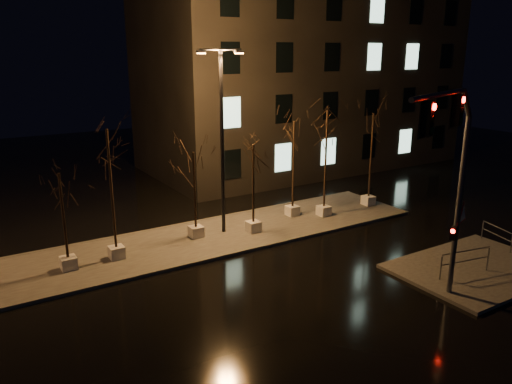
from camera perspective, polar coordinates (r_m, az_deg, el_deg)
ground at (r=21.17m, az=3.85°, el=-10.00°), size 90.00×90.00×0.00m
median at (r=25.84m, az=-3.96°, el=-4.92°), size 22.00×5.00×0.15m
sidewalk_corner at (r=24.01m, az=23.85°, el=-7.98°), size 7.00×5.00×0.15m
building at (r=41.90m, az=5.29°, el=13.42°), size 25.00×12.00×15.00m
tree_0 at (r=22.14m, az=-21.39°, el=-0.34°), size 1.80×1.80×4.36m
tree_1 at (r=22.37m, az=-16.46°, el=3.66°), size 1.80×1.80×6.06m
tree_2 at (r=24.52m, az=-7.10°, el=2.37°), size 1.80×1.80×4.49m
tree_3 at (r=25.04m, az=-0.32°, el=3.18°), size 1.80×1.80×4.71m
tree_4 at (r=27.62m, az=4.35°, el=5.63°), size 1.80×1.80×5.53m
tree_5 at (r=27.73m, az=8.08°, el=6.51°), size 1.80×1.80×6.12m
tree_6 at (r=30.32m, az=13.16°, el=6.44°), size 1.80×1.80×5.71m
traffic_signal_mast at (r=18.39m, az=21.55°, el=2.52°), size 6.13×2.21×7.88m
streetlight_main at (r=24.78m, az=-3.92°, el=7.04°), size 2.26×0.90×9.17m
guard_rail_a at (r=22.69m, az=22.82°, el=-7.05°), size 2.52×0.52×1.10m
guard_rail_b at (r=26.69m, az=25.82°, el=-4.29°), size 0.59×1.92×0.94m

